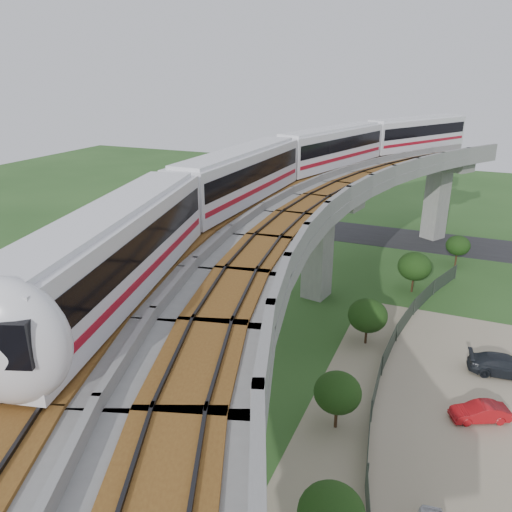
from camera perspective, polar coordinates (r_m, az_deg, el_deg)
The scene contains 12 objects.
ground at distance 36.70m, azimuth 0.75°, elevation -10.64°, with size 160.00×160.00×0.00m, color #294E1F.
dirt_lot at distance 33.15m, azimuth 23.30°, elevation -16.31°, with size 18.00×26.00×0.04m, color gray.
asphalt_road at distance 63.19m, azimuth 11.10°, elevation 2.64°, with size 60.00×8.00×0.03m, color #232326.
viaduct at distance 31.77m, azimuth 7.25°, elevation 2.13°, with size 19.58×73.98×11.40m.
metro_train at distance 39.09m, azimuth 6.44°, elevation 10.55°, with size 14.66×60.78×3.64m.
fence at distance 34.41m, azimuth 16.34°, elevation -12.43°, with size 3.87×38.73×1.50m.
tree_0 at distance 54.59m, azimuth 22.09°, elevation 1.13°, with size 2.40×2.40×3.30m.
tree_1 at distance 46.83m, azimuth 17.67°, elevation -1.14°, with size 2.98×2.98×3.76m.
tree_2 at distance 37.20m, azimuth 12.64°, elevation -6.65°, with size 2.86×2.86×3.54m.
tree_3 at distance 28.76m, azimuth 9.31°, elevation -15.14°, with size 2.65×2.65×3.47m.
car_red at distance 32.58m, azimuth 24.21°, elevation -15.95°, with size 1.15×3.29×1.08m, color #A50F14.
car_dark at distance 37.44m, azimuth 26.56°, elevation -11.12°, with size 1.86×4.58×1.33m, color black.
Camera 1 is at (11.80, -29.11, 18.97)m, focal length 35.00 mm.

